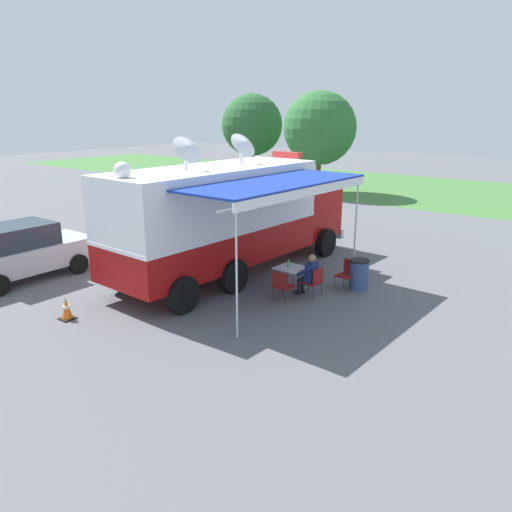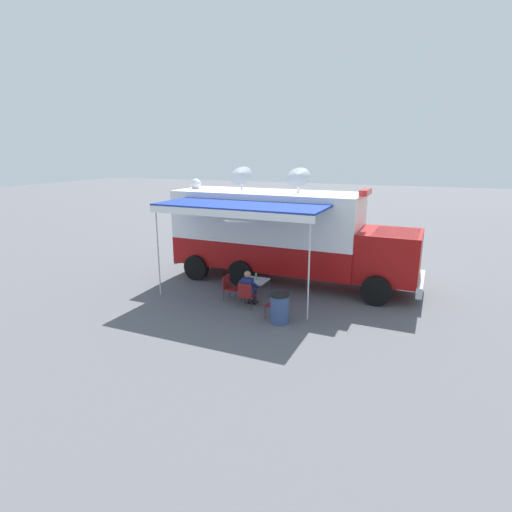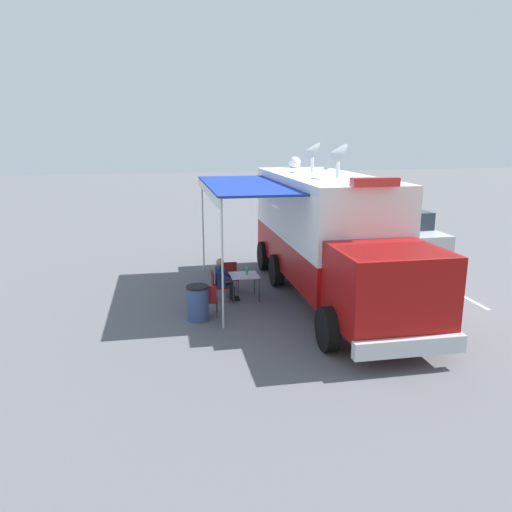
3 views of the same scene
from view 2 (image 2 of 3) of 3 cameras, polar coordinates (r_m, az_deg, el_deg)
ground_plane at (r=16.60m, az=1.48°, el=-3.14°), size 100.00×100.00×0.00m
lot_stripe at (r=20.05m, az=6.84°, el=-0.14°), size 0.28×4.80×0.01m
command_truck at (r=15.83m, az=3.99°, el=3.24°), size 5.05×9.57×4.53m
folding_table at (r=14.01m, az=-0.11°, el=-3.60°), size 0.83×0.83×0.73m
water_bottle at (r=14.03m, az=0.01°, el=-2.88°), size 0.07×0.07×0.22m
folding_chair_at_table at (r=13.36m, az=-1.36°, el=-5.24°), size 0.50×0.50×0.87m
folding_chair_beside_table at (r=14.14m, az=-3.74°, el=-4.14°), size 0.50×0.50×0.87m
folding_chair_spare_by_truck at (r=12.59m, az=3.05°, el=-6.51°), size 0.56×0.56×0.87m
seated_responder at (r=13.48m, az=-1.02°, el=-4.44°), size 0.67×0.56×1.25m
trash_bin at (r=12.31m, az=3.31°, el=-7.30°), size 0.57×0.57×0.91m
traffic_cone at (r=19.30m, az=-10.71°, el=-0.02°), size 0.36×0.36×0.58m
car_behind_truck at (r=22.07m, az=-3.08°, el=3.62°), size 2.05×4.22×1.76m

